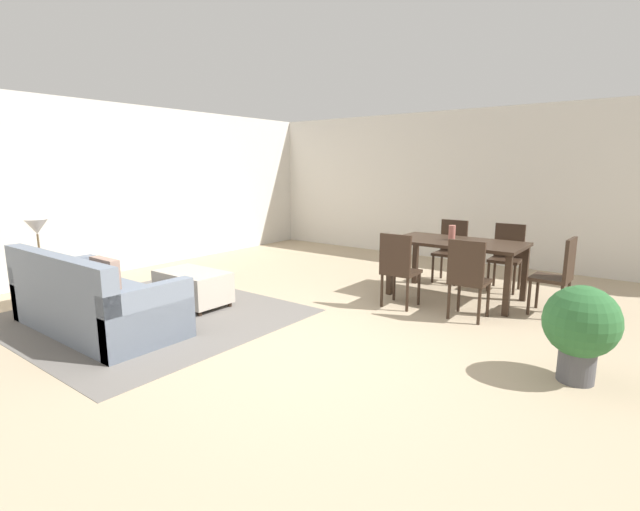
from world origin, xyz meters
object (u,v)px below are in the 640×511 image
object	(u,v)px
side_table	(42,271)
potted_plant	(581,326)
ottoman_table	(193,286)
dining_table	(457,248)
dining_chair_far_right	(507,253)
dining_chair_head_east	(559,272)
couch	(93,303)
dining_chair_near_right	(468,275)
dining_chair_far_left	(451,247)
vase_centerpiece	(452,233)
table_lamp	(37,229)
dining_chair_near_left	(398,266)

from	to	relation	value
side_table	potted_plant	distance (m)	5.86
ottoman_table	side_table	distance (m)	1.86
dining_table	potted_plant	size ratio (longest dim) A/B	2.08
dining_chair_far_right	dining_chair_head_east	xyz separation A→B (m)	(0.82, -0.87, 0.00)
potted_plant	ottoman_table	bearing A→B (deg)	-172.26
ottoman_table	potted_plant	world-z (taller)	potted_plant
couch	dining_chair_head_east	size ratio (longest dim) A/B	2.24
ottoman_table	dining_chair_near_right	world-z (taller)	dining_chair_near_right
dining_chair_head_east	dining_table	bearing A→B (deg)	178.95
couch	dining_table	bearing A→B (deg)	53.57
side_table	dining_chair_near_right	distance (m)	5.10
side_table	dining_chair_far_right	distance (m)	6.10
dining_chair_far_left	dining_chair_head_east	distance (m)	1.83
dining_chair_far_left	vase_centerpiece	distance (m)	0.93
table_lamp	vase_centerpiece	world-z (taller)	table_lamp
ottoman_table	potted_plant	distance (m)	4.20
dining_chair_far_right	potted_plant	bearing A→B (deg)	-63.66
dining_chair_near_right	dining_chair_far_right	size ratio (longest dim) A/B	1.00
ottoman_table	dining_chair_far_left	size ratio (longest dim) A/B	0.99
dining_chair_near_right	dining_chair_head_east	distance (m)	1.10
side_table	ottoman_table	bearing A→B (deg)	37.94
couch	potted_plant	world-z (taller)	couch
dining_chair_near_right	dining_chair_head_east	bearing A→B (deg)	44.97
dining_chair_far_left	dining_chair_far_right	xyz separation A→B (m)	(0.80, 0.02, 0.00)
potted_plant	side_table	bearing A→B (deg)	-163.14
side_table	vase_centerpiece	world-z (taller)	vase_centerpiece
dining_chair_far_right	table_lamp	bearing A→B (deg)	-135.12
dining_table	dining_chair_head_east	size ratio (longest dim) A/B	1.79
dining_chair_far_right	dining_chair_head_east	size ratio (longest dim) A/B	1.00
ottoman_table	dining_chair_far_left	bearing A→B (deg)	56.79
table_lamp	dining_chair_far_left	xyz separation A→B (m)	(3.52, 4.28, -0.45)
ottoman_table	dining_chair_far_left	xyz separation A→B (m)	(2.06, 3.15, 0.27)
ottoman_table	potted_plant	bearing A→B (deg)	7.74
dining_table	dining_chair_far_right	xyz separation A→B (m)	(0.40, 0.85, -0.15)
potted_plant	dining_chair_far_right	bearing A→B (deg)	116.34
dining_chair_far_right	potted_plant	xyz separation A→B (m)	(1.29, -2.60, -0.05)
ottoman_table	dining_chair_far_right	bearing A→B (deg)	47.88
dining_table	vase_centerpiece	distance (m)	0.21
ottoman_table	dining_chair_near_right	bearing A→B (deg)	27.59
side_table	dining_chair_far_left	size ratio (longest dim) A/B	0.61
dining_table	dining_chair_near_left	distance (m)	0.95
table_lamp	potted_plant	world-z (taller)	table_lamp
table_lamp	potted_plant	distance (m)	5.88
dining_chair_near_left	potted_plant	distance (m)	2.28
couch	dining_chair_far_right	size ratio (longest dim) A/B	2.24
side_table	dining_chair_near_left	xyz separation A→B (m)	(3.52, 2.60, 0.08)
dining_chair_head_east	vase_centerpiece	world-z (taller)	vase_centerpiece
dining_chair_head_east	dining_chair_near_right	bearing A→B (deg)	-135.03
table_lamp	dining_chair_far_right	distance (m)	6.11
side_table	dining_chair_far_right	bearing A→B (deg)	44.88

